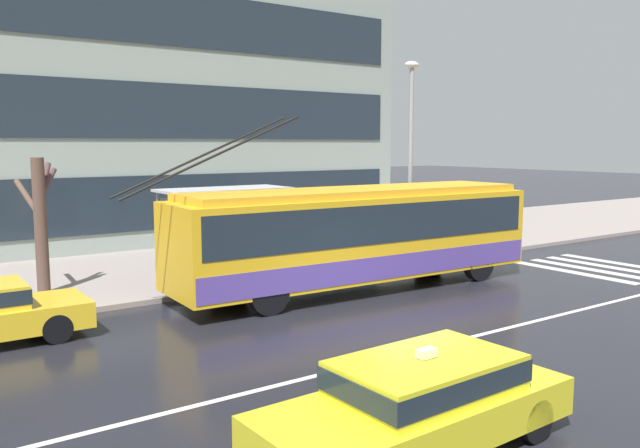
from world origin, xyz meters
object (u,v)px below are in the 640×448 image
Objects in this scene: bus_shelter at (221,208)px; taxi_oncoming_near at (420,400)px; pedestrian_at_shelter at (163,250)px; street_tree_bare at (40,220)px; street_lamp at (411,144)px; trolleybus at (359,234)px; pedestrian_approaching_curb at (215,223)px.

taxi_oncoming_near is at bearing -104.11° from bus_shelter.
pedestrian_at_shelter is 3.34m from street_tree_bare.
street_lamp is (9.49, 10.48, 3.45)m from taxi_oncoming_near.
taxi_oncoming_near is 12.61m from bus_shelter.
bus_shelter is at bearing 75.89° from taxi_oncoming_near.
trolleybus is at bearing 56.50° from taxi_oncoming_near.
street_tree_bare is (-7.70, 3.89, 0.53)m from trolleybus.
pedestrian_at_shelter is at bearing -152.03° from pedestrian_approaching_curb.
trolleybus is 4.98m from pedestrian_approaching_curb.
pedestrian_approaching_curb is at bearing 162.14° from street_lamp.
street_tree_bare is at bearing -174.86° from pedestrian_approaching_curb.
bus_shelter is 5.33m from street_tree_bare.
trolleybus reaches higher than pedestrian_at_shelter.
pedestrian_approaching_curb is at bearing 27.97° from pedestrian_at_shelter.
street_tree_bare reaches higher than bus_shelter.
street_lamp reaches higher than bus_shelter.
street_tree_bare is (-5.30, -0.48, 0.51)m from pedestrian_approaching_curb.
trolleybus is 3.08× the size of bus_shelter.
trolleybus is 6.51× the size of pedestrian_approaching_curb.
pedestrian_approaching_curb is at bearing 118.72° from trolleybus.
trolleybus is 3.40× the size of street_tree_bare.
bus_shelter is at bearing 0.81° from street_tree_bare.
street_lamp is at bearing 47.84° from taxi_oncoming_near.
street_lamp reaches higher than trolleybus.
pedestrian_approaching_curb reaches higher than taxi_oncoming_near.
bus_shelter is (3.05, 12.16, 1.43)m from taxi_oncoming_near.
street_lamp is (8.66, -0.92, 3.04)m from pedestrian_at_shelter.
street_lamp is 1.86× the size of street_tree_bare.
trolleybus is 9.86m from taxi_oncoming_near.
bus_shelter is (-2.36, 3.97, 0.54)m from trolleybus.
street_lamp reaches higher than taxi_oncoming_near.
bus_shelter reaches higher than pedestrian_approaching_curb.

